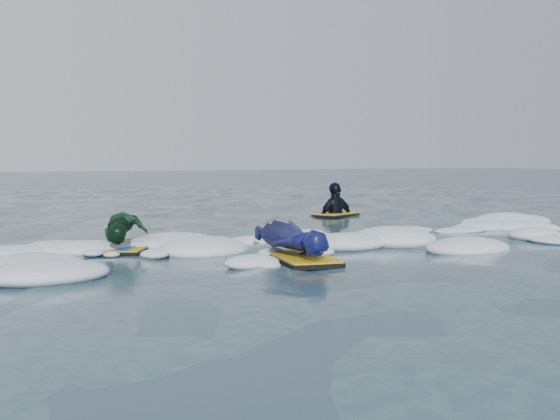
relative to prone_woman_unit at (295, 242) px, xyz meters
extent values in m
plane|color=#172A38|center=(0.30, 0.26, -0.23)|extent=(120.00, 120.00, 0.00)
cube|color=black|center=(0.00, -0.22, -0.19)|extent=(0.81, 1.23, 0.06)
cube|color=gold|center=(0.00, -0.22, -0.15)|extent=(0.78, 1.20, 0.02)
imported|color=navy|center=(0.00, 0.03, 0.02)|extent=(0.82, 1.77, 0.41)
cube|color=black|center=(-1.59, 1.65, -0.20)|extent=(0.83, 0.98, 0.04)
cube|color=gold|center=(-1.59, 1.65, -0.17)|extent=(0.81, 0.95, 0.02)
cube|color=#1849B5|center=(-1.59, 1.65, -0.16)|extent=(0.54, 0.78, 0.01)
imported|color=#0F3A19|center=(-1.59, 1.85, 0.04)|extent=(1.03, 1.42, 0.49)
cube|color=black|center=(3.68, 5.24, -0.19)|extent=(1.19, 0.98, 0.05)
cube|color=gold|center=(3.68, 5.24, -0.16)|extent=(1.16, 0.95, 0.02)
imported|color=black|center=(3.68, 5.24, -0.30)|extent=(0.97, 0.54, 1.57)
camera|label=1|loc=(-3.82, -7.37, 0.99)|focal=45.00mm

